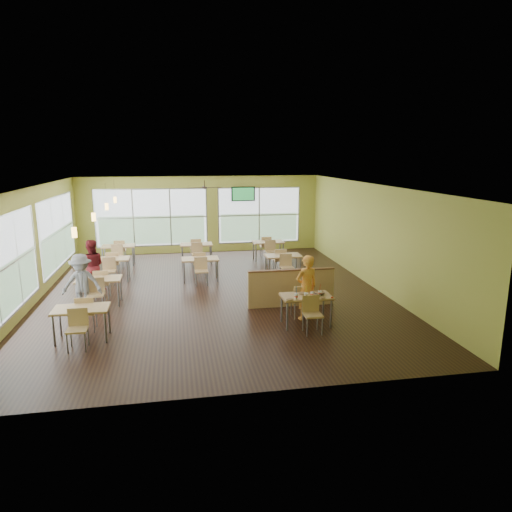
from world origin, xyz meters
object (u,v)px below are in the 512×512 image
main_table (306,300)px  half_wall_divider (291,288)px  man_plaid (307,287)px  food_basket (319,293)px

main_table → half_wall_divider: bearing=90.0°
main_table → half_wall_divider: 1.45m
man_plaid → main_table: bearing=57.0°
main_table → food_basket: size_ratio=5.60×
man_plaid → food_basket: (0.21, -0.38, -0.04)m
half_wall_divider → food_basket: bearing=-77.1°
man_plaid → food_basket: 0.43m
half_wall_divider → man_plaid: size_ratio=1.45×
main_table → man_plaid: (0.12, 0.39, 0.20)m
half_wall_divider → food_basket: (0.33, -1.44, 0.26)m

